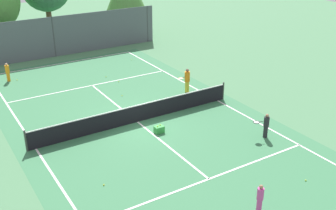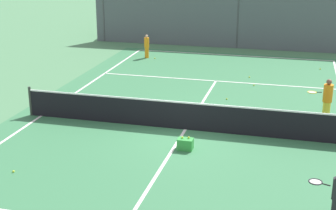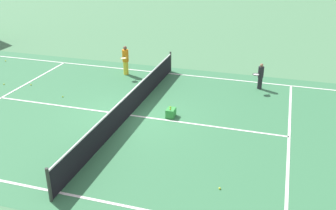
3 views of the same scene
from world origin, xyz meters
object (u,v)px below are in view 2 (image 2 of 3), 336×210
tennis_ball_0 (320,69)px  tennis_ball_5 (249,77)px  player_1 (147,46)px  player_2 (336,196)px  player_0 (327,100)px  ball_crate (185,144)px  tennis_ball_1 (254,85)px  tennis_ball_4 (227,99)px  tennis_ball_2 (13,171)px  tennis_ball_6 (155,58)px

tennis_ball_0 → tennis_ball_5: 4.14m
player_1 → player_2: (9.14, -15.08, 0.01)m
player_0 → ball_crate: bearing=-138.6°
tennis_ball_1 → tennis_ball_5: bearing=104.3°
player_2 → tennis_ball_4: 9.43m
tennis_ball_1 → tennis_ball_4: 2.49m
player_0 → tennis_ball_2: size_ratio=23.68×
player_0 → player_1: player_0 is taller
tennis_ball_1 → tennis_ball_4: size_ratio=1.00×
player_1 → tennis_ball_0: player_1 is taller
player_1 → player_0: bearing=-41.2°
player_1 → tennis_ball_6: bearing=-15.0°
player_2 → tennis_ball_1: bearing=104.6°
tennis_ball_1 → ball_crate: bearing=-100.3°
player_0 → tennis_ball_5: bearing=121.7°
tennis_ball_4 → tennis_ball_2: bearing=-120.6°
tennis_ball_2 → tennis_ball_5: size_ratio=1.00×
player_1 → tennis_ball_5: player_1 is taller
ball_crate → tennis_ball_1: size_ratio=7.25×
ball_crate → tennis_ball_0: (4.37, 11.56, -0.15)m
tennis_ball_1 → tennis_ball_0: bearing=52.3°
tennis_ball_0 → player_2: bearing=-90.4°
ball_crate → tennis_ball_4: size_ratio=7.25×
ball_crate → tennis_ball_2: 5.16m
tennis_ball_5 → tennis_ball_6: size_ratio=1.00×
player_0 → tennis_ball_2: 10.91m
tennis_ball_1 → tennis_ball_4: bearing=-110.9°
tennis_ball_1 → tennis_ball_6: bearing=145.4°
player_0 → tennis_ball_1: (-2.91, 3.92, -0.77)m
player_2 → tennis_ball_5: (-3.20, 12.30, -0.64)m
tennis_ball_0 → tennis_ball_2: bearing=-121.2°
tennis_ball_1 → tennis_ball_2: size_ratio=1.00×
ball_crate → tennis_ball_5: bearing=83.3°
player_1 → tennis_ball_4: (5.39, -6.45, -0.63)m
tennis_ball_1 → tennis_ball_5: size_ratio=1.00×
player_0 → tennis_ball_1: 4.95m
ball_crate → tennis_ball_2: size_ratio=7.25×
tennis_ball_5 → player_1: bearing=154.9°
tennis_ball_1 → tennis_ball_6: same height
player_2 → tennis_ball_0: (0.11, 14.79, -0.64)m
tennis_ball_2 → player_0: bearing=37.4°
tennis_ball_6 → tennis_ball_1: bearing=-34.6°
player_0 → tennis_ball_1: player_0 is taller
player_2 → tennis_ball_1: (-2.86, 10.96, -0.64)m
tennis_ball_0 → tennis_ball_1: same height
tennis_ball_0 → tennis_ball_1: bearing=-127.7°
ball_crate → tennis_ball_4: bearing=84.5°
tennis_ball_2 → tennis_ball_4: same height
tennis_ball_4 → tennis_ball_5: (0.55, 3.67, 0.00)m
player_1 → tennis_ball_4: bearing=-50.1°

